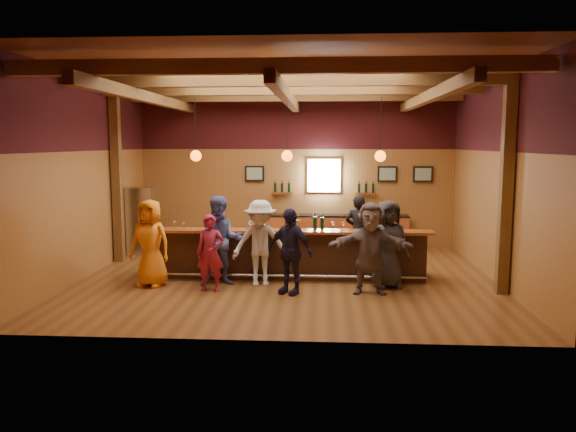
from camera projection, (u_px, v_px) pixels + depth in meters
The scene contains 27 objects.
room at pixel (287, 132), 12.11m from camera, with size 9.04×9.00×4.52m.
bar_counter at pixel (288, 254), 12.55m from camera, with size 6.30×1.07×1.11m.
back_bar_cabinet at pixel (337, 231), 16.02m from camera, with size 4.00×0.52×0.95m.
window at pixel (324, 176), 16.06m from camera, with size 0.95×0.09×0.95m.
framed_pictures at pixel (354, 174), 15.99m from camera, with size 5.35×0.05×0.45m.
wine_shelves at pixel (324, 191), 16.05m from camera, with size 3.00×0.18×0.30m.
pendant_lights at pixel (287, 156), 12.12m from camera, with size 4.24×0.24×1.37m.
stainless_fridge at pixel (143, 220), 15.19m from camera, with size 0.70×0.70×1.80m, color silver.
customer_orange at pixel (150, 243), 11.67m from camera, with size 0.89×0.58×1.82m, color orange.
customer_redvest at pixel (210, 253), 11.30m from camera, with size 0.57×0.37×1.56m, color maroon.
customer_denim at pixel (221, 241), 11.74m from camera, with size 0.92×0.71×1.89m, color #525FA5.
customer_white at pixel (260, 243), 11.72m from camera, with size 1.17×0.67×1.81m, color beige.
customer_navy at pixel (290, 251), 11.09m from camera, with size 1.00×0.42×1.71m, color #1D1932.
customer_brown at pixel (370, 248), 11.09m from camera, with size 1.70×0.54×1.83m, color #645350.
customer_dark at pixel (388, 244), 11.56m from camera, with size 0.89×0.58×1.81m, color #2B2A2D.
bartender at pixel (358, 231), 13.42m from camera, with size 0.64×0.42×1.75m, color black.
ice_bucket at pixel (297, 225), 12.13m from camera, with size 0.20×0.20×0.21m, color olive.
bottle_a at pixel (315, 223), 12.16m from camera, with size 0.08×0.08×0.38m.
bottle_b at pixel (322, 223), 12.23m from camera, with size 0.08×0.08×0.35m.
glass_a at pixel (175, 223), 12.36m from camera, with size 0.08×0.08×0.17m.
glass_b at pixel (184, 224), 12.24m from camera, with size 0.07×0.07×0.16m.
glass_c at pixel (216, 223), 12.26m from camera, with size 0.08×0.08×0.17m.
glass_d at pixel (250, 223), 12.21m from camera, with size 0.09×0.09×0.20m.
glass_e at pixel (266, 224), 12.18m from camera, with size 0.08×0.08×0.17m.
glass_f at pixel (333, 224), 12.04m from camera, with size 0.09×0.09×0.20m.
glass_g at pixel (343, 224), 12.06m from camera, with size 0.08×0.08×0.19m.
glass_h at pixel (377, 226), 11.93m from camera, with size 0.07×0.07×0.16m.
Camera 1 is at (0.80, -12.16, 2.99)m, focal length 35.00 mm.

